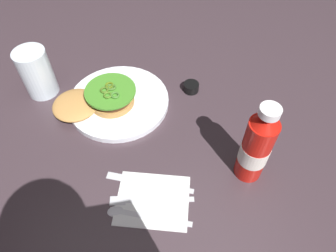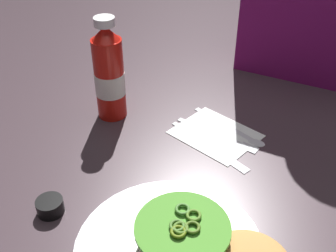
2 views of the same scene
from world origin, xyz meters
The scene contains 9 objects.
ground_plane centered at (0.00, 0.00, 0.00)m, with size 3.00×3.00×0.00m, color #3B2E33.
dinner_plate centered at (0.03, -0.13, 0.01)m, with size 0.28×0.28×0.02m, color white.
burger_sandwich centered at (0.09, -0.13, 0.04)m, with size 0.23×0.14×0.05m.
ketchup_bottle centered at (-0.25, 0.14, 0.10)m, with size 0.06×0.06×0.22m.
condiment_cup centered at (-0.18, -0.15, 0.01)m, with size 0.04×0.04×0.03m, color black.
napkin centered at (-0.02, 0.18, 0.00)m, with size 0.16×0.13×0.00m, color white.
butter_knife centered at (0.00, 0.13, 0.00)m, with size 0.20×0.09×0.00m.
fork_utensil centered at (0.00, 0.17, 0.00)m, with size 0.19×0.05×0.00m.
spoon_utensil centered at (0.02, 0.20, 0.00)m, with size 0.18×0.08×0.00m.
Camera 2 is at (0.21, -0.48, 0.51)m, focal length 43.75 mm.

